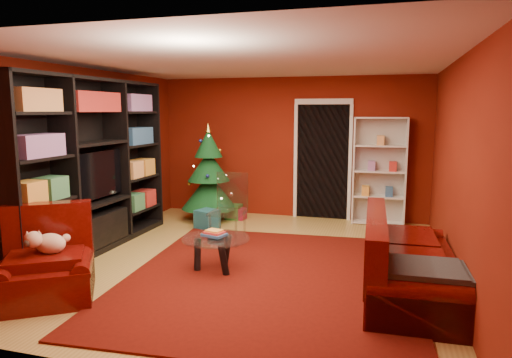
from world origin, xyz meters
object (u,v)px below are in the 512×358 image
(rug, at_px, (269,277))
(gift_box_green, at_px, (234,212))
(gift_box_teal, at_px, (207,219))
(armchair, at_px, (46,263))
(acrylic_chair, at_px, (228,213))
(media_unit, at_px, (92,166))
(sofa, at_px, (411,255))
(gift_box_red, at_px, (239,214))
(dog, at_px, (50,244))
(coffee_table, at_px, (216,254))
(christmas_tree, at_px, (209,173))
(white_bookshelf, at_px, (379,171))

(rug, relative_size, gift_box_green, 14.39)
(gift_box_teal, distance_m, armchair, 3.23)
(acrylic_chair, bearing_deg, rug, -51.38)
(media_unit, distance_m, sofa, 4.39)
(gift_box_red, bearing_deg, dog, -102.20)
(coffee_table, bearing_deg, gift_box_red, 101.98)
(dog, distance_m, acrylic_chair, 2.63)
(christmas_tree, height_order, gift_box_teal, christmas_tree)
(gift_box_teal, relative_size, sofa, 0.16)
(rug, bearing_deg, gift_box_teal, 129.16)
(rug, distance_m, media_unit, 3.00)
(rug, bearing_deg, white_bookshelf, 69.16)
(media_unit, height_order, acrylic_chair, media_unit)
(media_unit, xyz_separation_m, gift_box_green, (1.32, 2.31, -1.08))
(acrylic_chair, bearing_deg, white_bookshelf, 41.95)
(armchair, distance_m, coffee_table, 1.93)
(rug, height_order, gift_box_red, gift_box_red)
(sofa, bearing_deg, media_unit, 81.85)
(media_unit, bearing_deg, rug, -8.76)
(sofa, bearing_deg, rug, 86.61)
(gift_box_green, height_order, acrylic_chair, acrylic_chair)
(christmas_tree, relative_size, sofa, 0.86)
(white_bookshelf, relative_size, acrylic_chair, 2.01)
(dog, height_order, sofa, sofa)
(armchair, xyz_separation_m, sofa, (3.71, 1.17, 0.05))
(media_unit, distance_m, acrylic_chair, 2.05)
(coffee_table, height_order, acrylic_chair, acrylic_chair)
(rug, distance_m, gift_box_red, 3.02)
(media_unit, relative_size, coffee_table, 3.77)
(christmas_tree, distance_m, armchair, 3.84)
(christmas_tree, relative_size, coffee_table, 2.12)
(media_unit, bearing_deg, armchair, -70.24)
(gift_box_red, bearing_deg, acrylic_chair, -78.29)
(dog, bearing_deg, gift_box_red, 44.58)
(gift_box_green, xyz_separation_m, acrylic_chair, (0.43, -1.54, 0.34))
(dog, bearing_deg, armchair, -135.00)
(gift_box_red, bearing_deg, christmas_tree, -162.16)
(media_unit, bearing_deg, dog, -69.01)
(coffee_table, bearing_deg, media_unit, 169.38)
(christmas_tree, height_order, white_bookshelf, white_bookshelf)
(gift_box_green, relative_size, dog, 0.67)
(dog, height_order, acrylic_chair, acrylic_chair)
(media_unit, relative_size, white_bookshelf, 1.65)
(armchair, xyz_separation_m, dog, (0.01, 0.07, 0.19))
(christmas_tree, distance_m, sofa, 4.30)
(gift_box_green, xyz_separation_m, coffee_table, (0.68, -2.68, 0.09))
(rug, bearing_deg, armchair, -150.10)
(media_unit, xyz_separation_m, gift_box_teal, (1.12, 1.51, -1.05))
(dog, bearing_deg, rug, -4.57)
(christmas_tree, xyz_separation_m, sofa, (3.38, -2.62, -0.42))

